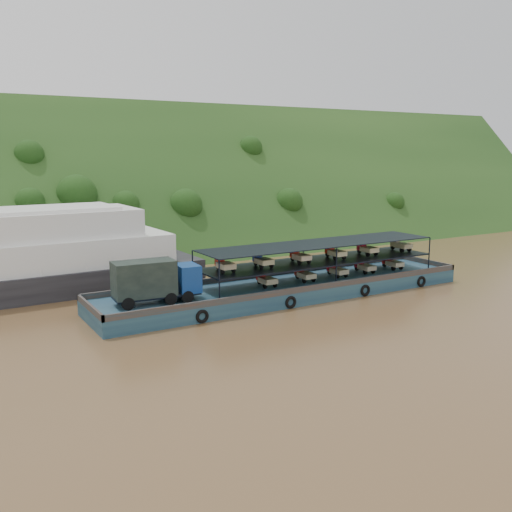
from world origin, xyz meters
TOP-DOWN VIEW (x-y plane):
  - ground at (0.00, 0.00)m, footprint 160.00×160.00m
  - hillside at (0.00, 36.00)m, footprint 140.00×39.60m
  - cargo_barge at (-1.93, -0.68)m, footprint 35.00×7.18m

SIDE VIEW (x-z plane):
  - ground at x=0.00m, z-range 0.00..0.00m
  - hillside at x=0.00m, z-range -19.80..19.80m
  - cargo_barge at x=-1.93m, z-range -1.15..3.42m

